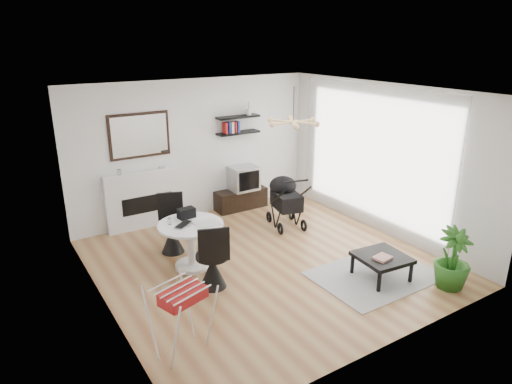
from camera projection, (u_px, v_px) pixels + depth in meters
floor at (266, 262)px, 7.33m from camera, size 5.00×5.00×0.00m
ceiling at (267, 91)px, 6.46m from camera, size 5.00×5.00×0.00m
wall_back at (196, 149)px, 8.89m from camera, size 5.00×0.00×5.00m
wall_left at (98, 215)px, 5.63m from camera, size 0.00×5.00×5.00m
wall_right at (383, 159)px, 8.16m from camera, size 0.00×5.00×5.00m
sheer_curtain at (370, 158)px, 8.27m from camera, size 0.04×3.60×2.60m
fireplace at (145, 192)px, 8.49m from camera, size 1.50×0.17×2.16m
shelf_lower at (238, 133)px, 9.16m from camera, size 0.90×0.25×0.04m
shelf_upper at (238, 117)px, 9.05m from camera, size 0.90×0.25×0.04m
pendant_lamp at (293, 122)px, 7.23m from camera, size 0.90×0.90×0.10m
tv_console at (241, 199)px, 9.55m from camera, size 1.10×0.39×0.41m
crt_tv at (243, 178)px, 9.43m from camera, size 0.57×0.49×0.49m
dining_table at (191, 239)px, 7.02m from camera, size 1.01×1.01×0.74m
laptop at (186, 225)px, 6.85m from camera, size 0.39×0.36×0.03m
black_bag at (186, 213)px, 7.14m from camera, size 0.28×0.18×0.16m
newspaper at (206, 223)px, 6.94m from camera, size 0.36×0.30×0.01m
drinking_glass at (170, 221)px, 6.90m from camera, size 0.06×0.06×0.10m
chair_far at (172, 234)px, 7.60m from camera, size 0.52×0.53×0.98m
chair_near at (213, 267)px, 6.50m from camera, size 0.52×0.54×1.00m
drying_rack at (182, 319)px, 5.09m from camera, size 0.71×0.69×0.86m
stroller at (285, 203)px, 8.63m from camera, size 0.70×0.93×1.05m
rug at (375, 275)px, 6.92m from camera, size 1.83×1.32×0.01m
coffee_table at (382, 258)px, 6.75m from camera, size 0.76×0.76×0.36m
magazines at (383, 258)px, 6.63m from camera, size 0.28×0.23×0.04m
potted_plant at (453, 259)px, 6.46m from camera, size 0.60×0.60×0.90m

